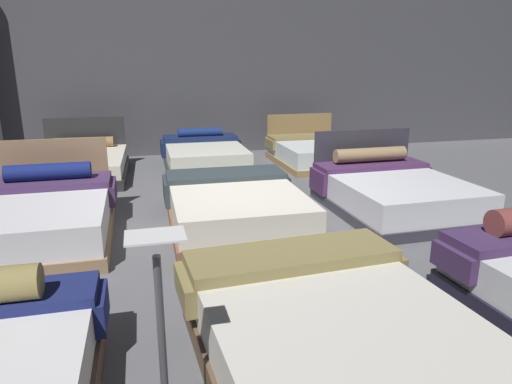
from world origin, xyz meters
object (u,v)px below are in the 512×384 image
object	(u,v)px
bed_7	(205,157)
bed_8	(315,152)
bed_5	(393,192)
bed_6	(80,165)
bed_1	(334,340)
bed_4	(235,206)
price_sign	(164,366)
bed_3	(44,216)

from	to	relation	value
bed_7	bed_8	xyz separation A→B (m)	(2.22, 0.08, -0.03)
bed_5	bed_8	size ratio (longest dim) A/B	1.05
bed_5	bed_6	bearing A→B (deg)	144.25
bed_1	bed_4	world-z (taller)	bed_1
bed_1	bed_8	xyz separation A→B (m)	(2.26, 6.04, -0.02)
bed_1	bed_6	bearing A→B (deg)	106.29
bed_6	bed_7	distance (m)	2.18
bed_6	price_sign	size ratio (longest dim) A/B	1.82
bed_5	bed_8	xyz separation A→B (m)	(0.09, 3.07, -0.03)
bed_8	bed_1	bearing A→B (deg)	-111.28
bed_6	bed_8	xyz separation A→B (m)	(4.40, 0.06, 0.01)
bed_3	bed_5	world-z (taller)	bed_3
bed_4	price_sign	world-z (taller)	price_sign
bed_7	price_sign	distance (m)	6.35
bed_1	bed_4	bearing A→B (deg)	87.00
bed_1	bed_7	distance (m)	5.95
bed_8	price_sign	bearing A→B (deg)	-118.54
bed_5	price_sign	distance (m)	4.60
bed_5	bed_7	size ratio (longest dim) A/B	1.02
bed_7	bed_6	bearing A→B (deg)	179.92
bed_8	bed_6	bearing A→B (deg)	179.97
bed_1	bed_7	bearing A→B (deg)	86.22
bed_1	price_sign	world-z (taller)	price_sign
bed_1	bed_4	xyz separation A→B (m)	(-0.02, 2.95, -0.02)
bed_3	bed_4	xyz separation A→B (m)	(2.20, -0.06, -0.03)
bed_7	bed_1	bearing A→B (deg)	-89.79
bed_4	bed_5	distance (m)	2.19
bed_1	price_sign	xyz separation A→B (m)	(-1.07, -0.29, 0.21)
bed_3	bed_5	distance (m)	4.39
bed_4	bed_7	bearing A→B (deg)	89.77
bed_3	bed_7	size ratio (longest dim) A/B	1.03
bed_3	bed_5	size ratio (longest dim) A/B	1.00
bed_6	price_sign	distance (m)	6.37
bed_8	price_sign	distance (m)	7.15
bed_1	bed_5	world-z (taller)	bed_5
bed_3	price_sign	xyz separation A→B (m)	(1.15, -3.31, 0.19)
price_sign	bed_6	bearing A→B (deg)	99.66
bed_6	bed_1	bearing A→B (deg)	-68.54
bed_1	bed_3	bearing A→B (deg)	122.94
bed_7	bed_8	world-z (taller)	bed_8
bed_1	price_sign	distance (m)	1.13
bed_5	bed_6	distance (m)	5.26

